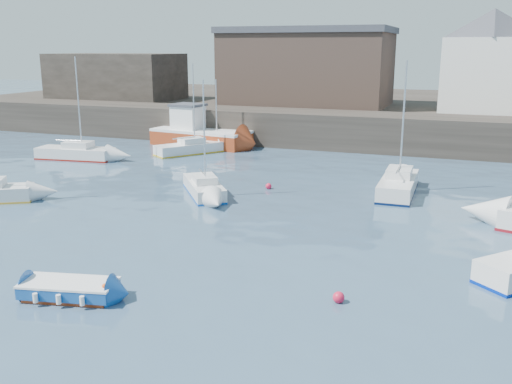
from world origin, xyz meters
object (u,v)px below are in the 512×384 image
(sailboat_e, at_px, (76,153))
(sailboat_h, at_px, (189,148))
(fishing_boat, at_px, (198,133))
(blue_dinghy, at_px, (69,289))
(buoy_mid, at_px, (338,302))
(sailboat_f, at_px, (398,184))
(sailboat_b, at_px, (204,187))
(buoy_far, at_px, (269,189))
(buoy_near, at_px, (98,289))

(sailboat_e, distance_m, sailboat_h, 8.92)
(fishing_boat, bearing_deg, blue_dinghy, -72.02)
(blue_dinghy, bearing_deg, buoy_mid, 18.41)
(sailboat_f, distance_m, buoy_mid, 16.08)
(sailboat_e, distance_m, sailboat_f, 25.00)
(fishing_boat, height_order, sailboat_b, sailboat_b)
(sailboat_b, xyz_separation_m, buoy_far, (3.16, 2.61, -0.44))
(sailboat_b, relative_size, sailboat_f, 0.87)
(buoy_mid, relative_size, buoy_far, 1.09)
(sailboat_e, bearing_deg, sailboat_f, -5.04)
(sailboat_h, height_order, buoy_near, sailboat_h)
(buoy_mid, xyz_separation_m, buoy_far, (-7.57, 14.42, 0.00))
(sailboat_e, height_order, buoy_far, sailboat_e)
(fishing_boat, bearing_deg, sailboat_f, -31.16)
(fishing_boat, xyz_separation_m, buoy_near, (10.29, -29.35, -1.13))
(fishing_boat, distance_m, buoy_far, 17.17)
(blue_dinghy, height_order, buoy_mid, blue_dinghy)
(blue_dinghy, xyz_separation_m, fishing_boat, (-9.86, 30.38, 0.78))
(blue_dinghy, bearing_deg, sailboat_b, 97.21)
(sailboat_f, xyz_separation_m, buoy_mid, (-0.06, -16.07, -0.55))
(sailboat_e, height_order, buoy_near, sailboat_e)
(blue_dinghy, distance_m, sailboat_f, 21.01)
(sailboat_h, distance_m, buoy_mid, 29.38)
(sailboat_f, bearing_deg, sailboat_e, 174.96)
(sailboat_b, relative_size, sailboat_e, 0.86)
(sailboat_f, bearing_deg, sailboat_h, 157.22)
(fishing_boat, xyz_separation_m, buoy_mid, (18.72, -27.43, -1.13))
(sailboat_b, distance_m, sailboat_f, 11.60)
(sailboat_b, relative_size, buoy_mid, 16.56)
(blue_dinghy, relative_size, buoy_near, 8.20)
(sailboat_e, height_order, buoy_mid, sailboat_e)
(fishing_boat, xyz_separation_m, sailboat_f, (18.78, -11.36, -0.59))
(fishing_boat, bearing_deg, buoy_near, -70.67)
(fishing_boat, distance_m, sailboat_h, 4.13)
(sailboat_b, height_order, buoy_near, sailboat_b)
(buoy_near, bearing_deg, fishing_boat, 109.33)
(fishing_boat, bearing_deg, buoy_far, -49.39)
(sailboat_b, xyz_separation_m, buoy_near, (2.30, -13.73, -0.44))
(buoy_mid, bearing_deg, fishing_boat, 124.32)
(sailboat_b, distance_m, buoy_near, 13.93)
(sailboat_f, height_order, buoy_near, sailboat_f)
(sailboat_f, xyz_separation_m, buoy_far, (-7.63, -1.65, -0.55))
(blue_dinghy, relative_size, buoy_mid, 8.64)
(blue_dinghy, distance_m, sailboat_b, 14.88)
(buoy_far, bearing_deg, sailboat_e, 167.46)
(sailboat_f, bearing_deg, buoy_mid, -90.21)
(sailboat_f, relative_size, sailboat_h, 1.07)
(sailboat_e, bearing_deg, sailboat_h, 35.95)
(fishing_boat, relative_size, buoy_far, 24.65)
(blue_dinghy, bearing_deg, fishing_boat, 107.98)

